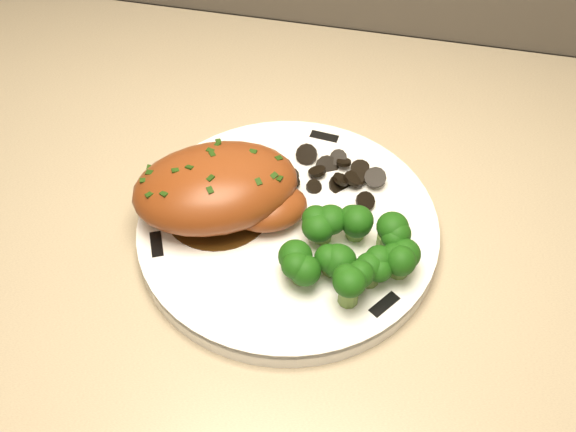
# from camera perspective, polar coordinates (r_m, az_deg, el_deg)

# --- Properties ---
(plate) EXTENTS (0.34, 0.34, 0.02)m
(plate) POSITION_cam_1_polar(r_m,az_deg,el_deg) (0.64, 0.00, -1.09)
(plate) COLOR white
(plate) RESTS_ON counter
(rim_accent_0) EXTENTS (0.03, 0.01, 0.00)m
(rim_accent_0) POSITION_cam_1_polar(r_m,az_deg,el_deg) (0.71, 2.88, 6.27)
(rim_accent_0) COLOR black
(rim_accent_0) RESTS_ON plate
(rim_accent_1) EXTENTS (0.02, 0.03, 0.00)m
(rim_accent_1) POSITION_cam_1_polar(r_m,az_deg,el_deg) (0.63, -10.35, -2.23)
(rim_accent_1) COLOR black
(rim_accent_1) RESTS_ON plate
(rim_accent_2) EXTENTS (0.02, 0.03, 0.00)m
(rim_accent_2) POSITION_cam_1_polar(r_m,az_deg,el_deg) (0.59, 7.62, -6.96)
(rim_accent_2) COLOR black
(rim_accent_2) RESTS_ON plate
(gravy_pool) EXTENTS (0.10, 0.10, 0.00)m
(gravy_pool) POSITION_cam_1_polar(r_m,az_deg,el_deg) (0.64, -5.55, 0.58)
(gravy_pool) COLOR #39210A
(gravy_pool) RESTS_ON plate
(chicken_breast) EXTENTS (0.17, 0.15, 0.06)m
(chicken_breast) POSITION_cam_1_polar(r_m,az_deg,el_deg) (0.62, -5.25, 2.08)
(chicken_breast) COLOR brown
(chicken_breast) RESTS_ON plate
(mushroom_pile) EXTENTS (0.09, 0.06, 0.02)m
(mushroom_pile) POSITION_cam_1_polar(r_m,az_deg,el_deg) (0.66, 3.14, 2.94)
(mushroom_pile) COLOR black
(mushroom_pile) RESTS_ON plate
(broccoli_florets) EXTENTS (0.10, 0.09, 0.04)m
(broccoli_florets) POSITION_cam_1_polar(r_m,az_deg,el_deg) (0.59, 5.13, -2.71)
(broccoli_florets) COLOR olive
(broccoli_florets) RESTS_ON plate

